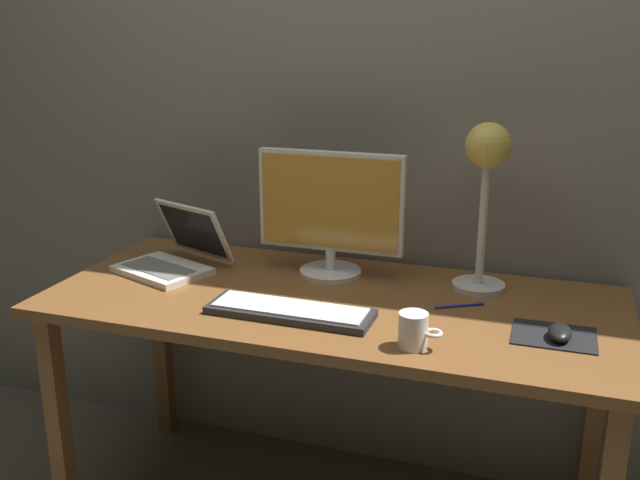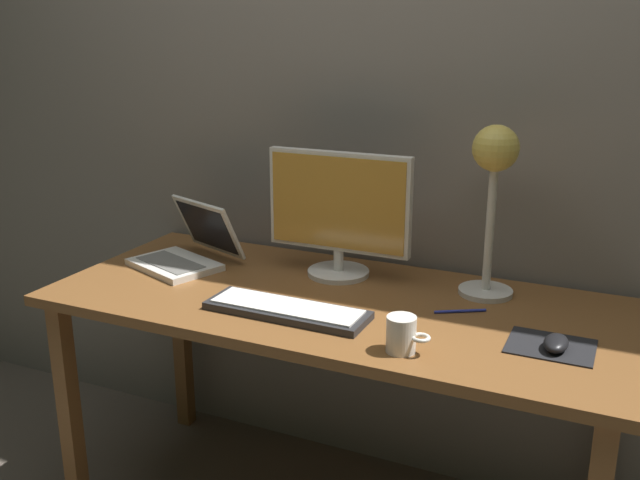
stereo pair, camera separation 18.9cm
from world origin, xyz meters
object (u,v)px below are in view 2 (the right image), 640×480
pen (460,311)px  laptop (190,246)px  keyboard_main (287,310)px  coffee_mug (402,334)px  monitor (339,210)px  desk_lamp (494,175)px  mouse (556,343)px

pen → laptop: bearing=177.2°
keyboard_main → coffee_mug: size_ratio=4.19×
monitor → keyboard_main: bearing=-90.5°
laptop → desk_lamp: 0.96m
monitor → pen: bearing=-18.5°
pen → monitor: bearing=161.5°
monitor → desk_lamp: size_ratio=0.93×
desk_lamp → pen: bearing=-101.0°
keyboard_main → desk_lamp: size_ratio=0.92×
mouse → keyboard_main: bearing=-174.5°
monitor → desk_lamp: (0.44, 0.03, 0.14)m
laptop → mouse: laptop is taller
desk_lamp → mouse: 0.49m
monitor → coffee_mug: bearing=-51.1°
coffee_mug → monitor: bearing=128.9°
monitor → laptop: 0.50m
coffee_mug → desk_lamp: bearing=77.5°
coffee_mug → mouse: bearing=25.1°
keyboard_main → monitor: bearing=89.5°
monitor → keyboard_main: size_ratio=1.01×
monitor → laptop: monitor is taller
monitor → desk_lamp: 0.46m
laptop → desk_lamp: desk_lamp is taller
pen → desk_lamp: bearing=79.0°
monitor → laptop: bearing=-168.7°
mouse → desk_lamp: bearing=127.3°
mouse → pen: 0.29m
coffee_mug → pen: (0.07, 0.29, -0.04)m
monitor → pen: 0.48m
desk_lamp → laptop: bearing=-172.6°
keyboard_main → desk_lamp: 0.66m
coffee_mug → pen: coffee_mug is taller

